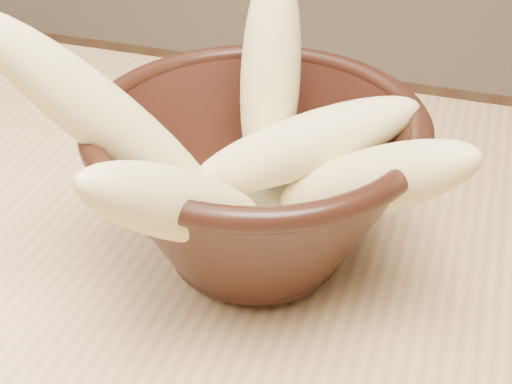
% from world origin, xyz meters
% --- Properties ---
extents(bowl, '(0.23, 0.23, 0.12)m').
position_xyz_m(bowl, '(-0.16, 0.09, 0.82)').
color(bowl, black).
rests_on(bowl, table).
extents(milk_puddle, '(0.13, 0.13, 0.02)m').
position_xyz_m(milk_puddle, '(-0.16, 0.09, 0.79)').
color(milk_puddle, beige).
rests_on(milk_puddle, bowl).
extents(banana_upright, '(0.06, 0.09, 0.17)m').
position_xyz_m(banana_upright, '(-0.16, 0.14, 0.87)').
color(banana_upright, '#E4CF86').
rests_on(banana_upright, bowl).
extents(banana_left, '(0.16, 0.13, 0.19)m').
position_xyz_m(banana_left, '(-0.24, 0.04, 0.88)').
color(banana_left, '#E4CF86').
rests_on(banana_left, bowl).
extents(banana_right, '(0.16, 0.10, 0.13)m').
position_xyz_m(banana_right, '(-0.08, 0.07, 0.84)').
color(banana_right, '#E4CF86').
rests_on(banana_right, bowl).
extents(banana_across, '(0.17, 0.10, 0.10)m').
position_xyz_m(banana_across, '(-0.13, 0.10, 0.85)').
color(banana_across, '#E4CF86').
rests_on(banana_across, bowl).
extents(banana_front, '(0.09, 0.17, 0.15)m').
position_xyz_m(banana_front, '(-0.17, 0.00, 0.85)').
color(banana_front, '#E4CF86').
rests_on(banana_front, bowl).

